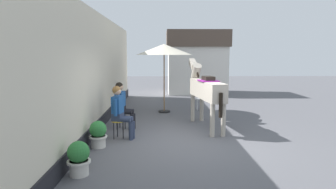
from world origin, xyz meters
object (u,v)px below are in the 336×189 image
spare_stool_white (199,100)px  seated_visitor_near (120,109)px  cafe_parasol (164,50)px  flower_planter_far (98,134)px  seated_visitor_far (122,103)px  saddled_horse_center (206,89)px  flower_planter_near (79,158)px

spare_stool_white → seated_visitor_near: bearing=-122.7°
cafe_parasol → seated_visitor_near: bearing=-108.2°
spare_stool_white → flower_planter_far: bearing=-122.2°
seated_visitor_far → flower_planter_far: seated_visitor_far is taller
seated_visitor_near → seated_visitor_far: same height
saddled_horse_center → flower_planter_far: (-2.83, -1.95, -0.82)m
seated_visitor_far → cafe_parasol: size_ratio=0.54×
seated_visitor_far → saddled_horse_center: size_ratio=0.47×
flower_planter_far → spare_stool_white: size_ratio=1.39×
seated_visitor_near → seated_visitor_far: (-0.07, 1.02, 0.00)m
seated_visitor_far → flower_planter_near: size_ratio=2.17×
seated_visitor_near → saddled_horse_center: saddled_horse_center is taller
seated_visitor_far → spare_stool_white: 3.99m
flower_planter_near → seated_visitor_far: bearing=84.2°
seated_visitor_far → cafe_parasol: cafe_parasol is taller
saddled_horse_center → spare_stool_white: 2.89m
seated_visitor_far → flower_planter_far: bearing=-101.1°
flower_planter_far → seated_visitor_near: bearing=60.6°
saddled_horse_center → flower_planter_near: bearing=-128.1°
cafe_parasol → spare_stool_white: (1.38, 0.40, -1.96)m
spare_stool_white → flower_planter_near: bearing=-115.0°
flower_planter_far → cafe_parasol: size_ratio=0.25×
saddled_horse_center → spare_stool_white: bearing=86.7°
seated_visitor_near → seated_visitor_far: bearing=94.1°
flower_planter_far → cafe_parasol: 5.05m
saddled_horse_center → cafe_parasol: 2.94m
saddled_horse_center → cafe_parasol: (-1.22, 2.39, 1.20)m
flower_planter_near → cafe_parasol: 6.54m
saddled_horse_center → flower_planter_near: 4.66m
saddled_horse_center → spare_stool_white: (0.16, 2.79, -0.76)m
flower_planter_far → seated_visitor_far: bearing=78.9°
flower_planter_near → spare_stool_white: flower_planter_near is taller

